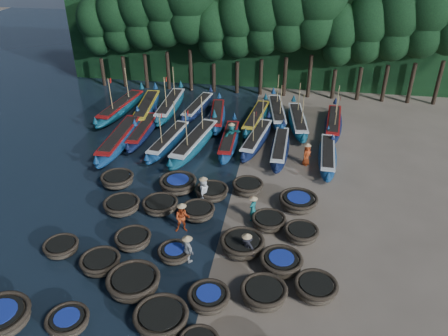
% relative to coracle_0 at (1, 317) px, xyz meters
% --- Properties ---
extents(ground, '(120.00, 120.00, 0.00)m').
position_rel_coracle_0_xyz_m(ground, '(8.02, 9.76, -0.48)').
color(ground, gray).
rests_on(ground, ground).
extents(foliage_wall, '(40.00, 3.00, 10.00)m').
position_rel_coracle_0_xyz_m(foliage_wall, '(8.02, 33.26, 4.52)').
color(foliage_wall, black).
rests_on(foliage_wall, ground).
extents(coracle_0, '(2.79, 2.79, 0.84)m').
position_rel_coracle_0_xyz_m(coracle_0, '(0.00, 0.00, 0.00)').
color(coracle_0, '#4B412F').
rests_on(coracle_0, ground).
extents(coracle_1, '(2.03, 2.03, 0.64)m').
position_rel_coracle_0_xyz_m(coracle_1, '(2.79, 0.36, -0.11)').
color(coracle_1, '#4B412F').
rests_on(coracle_1, ground).
extents(coracle_2, '(2.66, 2.66, 0.78)m').
position_rel_coracle_0_xyz_m(coracle_2, '(6.62, 1.10, -0.04)').
color(coracle_2, '#4B412F').
rests_on(coracle_2, ground).
extents(coracle_5, '(1.99, 1.99, 0.71)m').
position_rel_coracle_0_xyz_m(coracle_5, '(2.71, 3.93, -0.08)').
color(coracle_5, '#4B412F').
rests_on(coracle_5, ground).
extents(coracle_6, '(2.97, 2.97, 0.85)m').
position_rel_coracle_0_xyz_m(coracle_6, '(4.79, 2.85, -0.00)').
color(coracle_6, '#4B412F').
rests_on(coracle_6, ground).
extents(coracle_7, '(2.02, 2.02, 0.77)m').
position_rel_coracle_0_xyz_m(coracle_7, '(8.37, 2.53, -0.04)').
color(coracle_7, '#4B412F').
rests_on(coracle_7, ground).
extents(coracle_8, '(2.57, 2.57, 0.83)m').
position_rel_coracle_0_xyz_m(coracle_8, '(10.75, 3.15, -0.01)').
color(coracle_8, '#4B412F').
rests_on(coracle_8, ground).
extents(coracle_9, '(2.02, 2.02, 0.79)m').
position_rel_coracle_0_xyz_m(coracle_9, '(13.04, 3.89, -0.03)').
color(coracle_9, '#4B412F').
rests_on(coracle_9, ground).
extents(coracle_10, '(1.98, 1.98, 0.65)m').
position_rel_coracle_0_xyz_m(coracle_10, '(0.24, 4.73, -0.12)').
color(coracle_10, '#4B412F').
rests_on(coracle_10, ground).
extents(coracle_11, '(2.16, 2.16, 0.70)m').
position_rel_coracle_0_xyz_m(coracle_11, '(3.67, 5.90, -0.09)').
color(coracle_11, '#4B412F').
rests_on(coracle_11, ground).
extents(coracle_12, '(2.10, 2.10, 0.63)m').
position_rel_coracle_0_xyz_m(coracle_12, '(6.09, 5.27, -0.12)').
color(coracle_12, '#4B412F').
rests_on(coracle_12, ground).
extents(coracle_13, '(2.44, 2.44, 0.83)m').
position_rel_coracle_0_xyz_m(coracle_13, '(9.37, 6.34, -0.01)').
color(coracle_13, '#4B412F').
rests_on(coracle_13, ground).
extents(coracle_14, '(2.24, 2.24, 0.84)m').
position_rel_coracle_0_xyz_m(coracle_14, '(11.41, 5.27, 0.00)').
color(coracle_14, '#4B412F').
rests_on(coracle_14, ground).
extents(coracle_15, '(2.51, 2.51, 0.71)m').
position_rel_coracle_0_xyz_m(coracle_15, '(1.96, 8.76, -0.08)').
color(coracle_15, '#4B412F').
rests_on(coracle_15, ground).
extents(coracle_16, '(2.59, 2.59, 0.70)m').
position_rel_coracle_0_xyz_m(coracle_16, '(4.16, 9.17, -0.09)').
color(coracle_16, '#4B412F').
rests_on(coracle_16, ground).
extents(coracle_17, '(2.42, 2.42, 0.70)m').
position_rel_coracle_0_xyz_m(coracle_17, '(6.48, 8.91, -0.08)').
color(coracle_17, '#4B412F').
rests_on(coracle_17, ground).
extents(coracle_18, '(2.06, 2.06, 0.67)m').
position_rel_coracle_0_xyz_m(coracle_18, '(10.56, 8.67, -0.10)').
color(coracle_18, '#4B412F').
rests_on(coracle_18, ground).
extents(coracle_19, '(1.86, 1.86, 0.73)m').
position_rel_coracle_0_xyz_m(coracle_19, '(12.35, 7.85, -0.07)').
color(coracle_19, '#4B412F').
rests_on(coracle_19, ground).
extents(coracle_20, '(2.15, 2.15, 0.77)m').
position_rel_coracle_0_xyz_m(coracle_20, '(0.64, 11.44, -0.05)').
color(coracle_20, '#4B412F').
rests_on(coracle_20, ground).
extents(coracle_21, '(2.91, 2.91, 0.85)m').
position_rel_coracle_0_xyz_m(coracle_21, '(4.64, 11.48, 0.01)').
color(coracle_21, '#4B412F').
rests_on(coracle_21, ground).
extents(coracle_22, '(2.38, 2.38, 0.77)m').
position_rel_coracle_0_xyz_m(coracle_22, '(6.90, 10.97, -0.04)').
color(coracle_22, '#4B412F').
rests_on(coracle_22, ground).
extents(coracle_23, '(2.11, 2.11, 0.77)m').
position_rel_coracle_0_xyz_m(coracle_23, '(8.99, 11.93, -0.04)').
color(coracle_23, '#4B412F').
rests_on(coracle_23, ground).
extents(coracle_24, '(2.70, 2.70, 0.76)m').
position_rel_coracle_0_xyz_m(coracle_24, '(12.13, 10.81, -0.05)').
color(coracle_24, '#4B412F').
rests_on(coracle_24, ground).
extents(long_boat_1, '(1.75, 9.12, 1.61)m').
position_rel_coracle_0_xyz_m(long_boat_1, '(-1.25, 16.81, 0.13)').
color(long_boat_1, navy).
rests_on(long_boat_1, ground).
extents(long_boat_2, '(1.42, 7.52, 1.32)m').
position_rel_coracle_0_xyz_m(long_boat_2, '(-0.03, 18.65, 0.02)').
color(long_boat_2, '#0F1F3A').
rests_on(long_boat_2, ground).
extents(long_boat_3, '(2.39, 7.61, 3.26)m').
position_rel_coracle_0_xyz_m(long_boat_3, '(2.40, 17.30, 0.03)').
color(long_boat_3, navy).
rests_on(long_boat_3, ground).
extents(long_boat_4, '(3.00, 8.79, 3.79)m').
position_rel_coracle_0_xyz_m(long_boat_4, '(4.43, 17.17, 0.12)').
color(long_boat_4, '#10525D').
rests_on(long_boat_4, ground).
extents(long_boat_5, '(1.52, 7.46, 1.31)m').
position_rel_coracle_0_xyz_m(long_boat_5, '(6.86, 18.07, 0.02)').
color(long_boat_5, navy).
rests_on(long_boat_5, ground).
extents(long_boat_6, '(2.57, 7.68, 3.30)m').
position_rel_coracle_0_xyz_m(long_boat_6, '(8.88, 18.67, 0.04)').
color(long_boat_6, '#0F1F3A').
rests_on(long_boat_6, ground).
extents(long_boat_7, '(1.46, 7.44, 1.31)m').
position_rel_coracle_0_xyz_m(long_boat_7, '(10.70, 17.48, 0.01)').
color(long_boat_7, '#0F1F3A').
rests_on(long_boat_7, ground).
extents(long_boat_8, '(1.56, 7.32, 1.29)m').
position_rel_coracle_0_xyz_m(long_boat_8, '(14.06, 16.86, 0.01)').
color(long_boat_8, navy).
rests_on(long_boat_8, ground).
extents(long_boat_9, '(2.54, 8.86, 3.79)m').
position_rel_coracle_0_xyz_m(long_boat_9, '(-3.43, 22.76, 0.12)').
color(long_boat_9, '#10525D').
rests_on(long_boat_9, ground).
extents(long_boat_10, '(2.51, 8.92, 1.58)m').
position_rel_coracle_0_xyz_m(long_boat_10, '(-1.18, 22.93, 0.12)').
color(long_boat_10, navy).
rests_on(long_boat_10, ground).
extents(long_boat_11, '(1.71, 8.82, 3.75)m').
position_rel_coracle_0_xyz_m(long_boat_11, '(0.68, 23.90, 0.11)').
color(long_boat_11, '#10525D').
rests_on(long_boat_11, ground).
extents(long_boat_12, '(2.28, 7.47, 1.33)m').
position_rel_coracle_0_xyz_m(long_boat_12, '(3.12, 24.17, 0.02)').
color(long_boat_12, '#0F1F3A').
rests_on(long_boat_12, ground).
extents(long_boat_13, '(2.26, 7.50, 1.33)m').
position_rel_coracle_0_xyz_m(long_boat_13, '(5.16, 22.54, 0.02)').
color(long_boat_13, navy).
rests_on(long_boat_13, ground).
extents(long_boat_14, '(2.33, 8.04, 1.42)m').
position_rel_coracle_0_xyz_m(long_boat_14, '(8.46, 22.51, 0.06)').
color(long_boat_14, '#10525D').
rests_on(long_boat_14, ground).
extents(long_boat_15, '(2.60, 8.16, 3.50)m').
position_rel_coracle_0_xyz_m(long_boat_15, '(10.07, 24.02, 0.07)').
color(long_boat_15, navy).
rests_on(long_boat_15, ground).
extents(long_boat_16, '(2.35, 8.01, 3.43)m').
position_rel_coracle_0_xyz_m(long_boat_16, '(11.88, 22.46, 0.06)').
color(long_boat_16, '#10525D').
rests_on(long_boat_16, ground).
extents(long_boat_17, '(2.02, 7.92, 3.37)m').
position_rel_coracle_0_xyz_m(long_boat_17, '(14.75, 22.53, 0.05)').
color(long_boat_17, '#0F1F3A').
rests_on(long_boat_17, ground).
extents(fisherman_0, '(0.64, 0.90, 1.93)m').
position_rel_coracle_0_xyz_m(fisherman_0, '(6.50, 10.42, 0.43)').
color(fisherman_0, beige).
rests_on(fisherman_0, ground).
extents(fisherman_1, '(0.62, 0.67, 1.73)m').
position_rel_coracle_0_xyz_m(fisherman_1, '(9.61, 9.14, 0.40)').
color(fisherman_1, '#17615F').
rests_on(fisherman_1, ground).
extents(fisherman_2, '(0.96, 0.82, 1.94)m').
position_rel_coracle_0_xyz_m(fisherman_2, '(5.94, 7.51, 0.43)').
color(fisherman_2, '#B53E18').
rests_on(fisherman_2, ground).
extents(fisherman_3, '(1.15, 1.01, 1.74)m').
position_rel_coracle_0_xyz_m(fisherman_3, '(9.65, 5.78, 0.33)').
color(fisherman_3, black).
rests_on(fisherman_3, ground).
extents(fisherman_4, '(0.91, 0.87, 1.72)m').
position_rel_coracle_0_xyz_m(fisherman_4, '(6.80, 5.15, 0.35)').
color(fisherman_4, beige).
rests_on(fisherman_4, ground).
extents(fisherman_5, '(1.41, 1.54, 1.91)m').
position_rel_coracle_0_xyz_m(fisherman_5, '(6.99, 18.42, 0.41)').
color(fisherman_5, '#17615F').
rests_on(fisherman_5, ground).
extents(fisherman_6, '(0.84, 0.91, 1.77)m').
position_rel_coracle_0_xyz_m(fisherman_6, '(12.59, 16.21, 0.37)').
color(fisherman_6, '#B53E18').
rests_on(fisherman_6, ground).
extents(tree_0, '(3.68, 3.68, 8.68)m').
position_rel_coracle_0_xyz_m(tree_0, '(-7.98, 29.76, 5.49)').
color(tree_0, black).
rests_on(tree_0, ground).
extents(tree_1, '(4.09, 4.09, 9.65)m').
position_rel_coracle_0_xyz_m(tree_1, '(-5.68, 29.76, 6.16)').
color(tree_1, black).
rests_on(tree_1, ground).
extents(tree_2, '(4.51, 4.51, 10.63)m').
position_rel_coracle_0_xyz_m(tree_2, '(-3.38, 29.76, 6.84)').
color(tree_2, black).
rests_on(tree_2, ground).
extents(tree_3, '(4.92, 4.92, 11.60)m').
position_rel_coracle_0_xyz_m(tree_3, '(-1.08, 29.76, 7.51)').
color(tree_3, black).
rests_on(tree_3, ground).
extents(tree_5, '(3.68, 3.68, 8.68)m').
position_rel_coracle_0_xyz_m(tree_5, '(3.52, 29.76, 5.49)').
color(tree_5, black).
rests_on(tree_5, ground).
extents(tree_6, '(4.09, 4.09, 9.65)m').
position_rel_coracle_0_xyz_m(tree_6, '(5.82, 29.76, 6.16)').
color(tree_6, black).
rests_on(tree_6, ground).
extents(tree_7, '(4.51, 4.51, 10.63)m').
position_rel_coracle_0_xyz_m(tree_7, '(8.12, 29.76, 6.84)').
color(tree_7, black).
rests_on(tree_7, ground).
extents(tree_8, '(4.92, 4.92, 11.60)m').
position_rel_coracle_0_xyz_m(tree_8, '(10.42, 29.76, 7.51)').
color(tree_8, black).
rests_on(tree_8, ground).
extents(tree_9, '(5.34, 5.34, 12.58)m').
position_rel_coracle_0_xyz_m(tree_9, '(12.72, 29.76, 8.19)').
color(tree_9, black).
rests_on(tree_9, ground).
extents(tree_10, '(3.68, 3.68, 8.68)m').
position_rel_coracle_0_xyz_m(tree_10, '(15.02, 29.76, 5.49)').
color(tree_10, black).
rests_on(tree_10, ground).
extents(tree_11, '(4.09, 4.09, 9.65)m').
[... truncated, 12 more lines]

